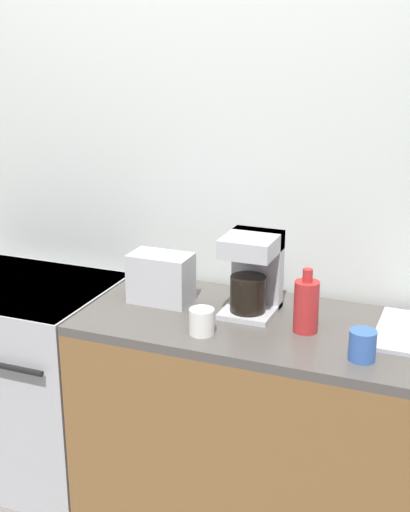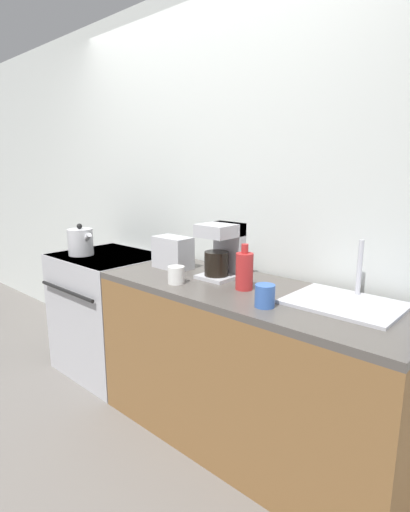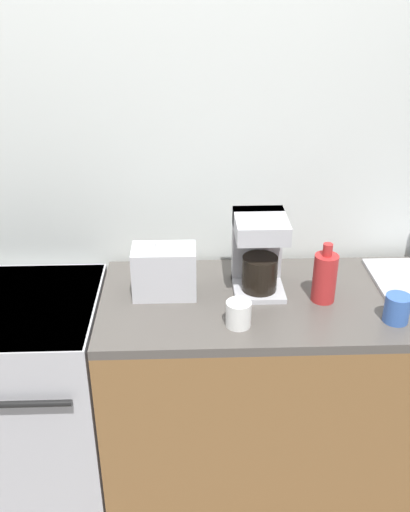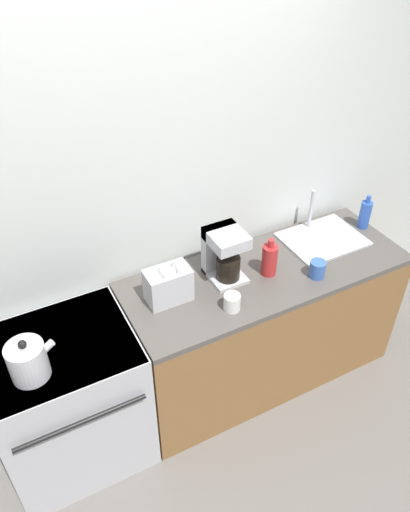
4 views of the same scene
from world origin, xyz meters
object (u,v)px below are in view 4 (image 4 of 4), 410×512
object	(u,v)px
stove	(71,400)
cup_blue	(317,269)
coffee_maker	(224,252)
bottle_blue	(365,214)
cup_white	(232,302)
toaster	(168,285)
kettle	(28,361)
bottle_red	(269,259)

from	to	relation	value
stove	cup_blue	world-z (taller)	cup_blue
coffee_maker	bottle_blue	bearing A→B (deg)	0.01
cup_white	coffee_maker	bearing A→B (deg)	69.77
toaster	bottle_blue	xyz separation A→B (m)	(1.40, 0.04, -0.00)
coffee_maker	bottle_blue	xyz separation A→B (m)	(1.04, 0.00, -0.06)
stove	toaster	bearing A→B (deg)	4.80
stove	kettle	world-z (taller)	kettle
toaster	cup_blue	size ratio (longest dim) A/B	2.34
kettle	toaster	size ratio (longest dim) A/B	0.94
toaster	cup_blue	bearing A→B (deg)	-14.76
stove	kettle	xyz separation A→B (m)	(-0.14, -0.12, 0.52)
cup_white	bottle_blue	bearing A→B (deg)	13.26
coffee_maker	bottle_blue	world-z (taller)	coffee_maker
coffee_maker	kettle	bearing A→B (deg)	-169.06
kettle	coffee_maker	distance (m)	1.16
stove	bottle_blue	world-z (taller)	bottle_blue
bottle_red	stove	bearing A→B (deg)	179.43
bottle_blue	cup_white	distance (m)	1.17
bottle_blue	cup_blue	distance (m)	0.63
toaster	stove	bearing A→B (deg)	-175.20
bottle_red	bottle_blue	bearing A→B (deg)	7.75
toaster	cup_blue	distance (m)	0.85
bottle_red	cup_white	distance (m)	0.37
toaster	coffee_maker	xyz separation A→B (m)	(0.36, 0.04, 0.06)
kettle	cup_blue	world-z (taller)	kettle
bottle_blue	bottle_red	world-z (taller)	bottle_red
bottle_blue	cup_white	size ratio (longest dim) A/B	2.48
kettle	coffee_maker	world-z (taller)	coffee_maker
kettle	bottle_blue	bearing A→B (deg)	5.76
stove	cup_blue	distance (m)	1.54
kettle	coffee_maker	xyz separation A→B (m)	(1.13, 0.22, 0.07)
kettle	bottle_red	bearing A→B (deg)	4.59
stove	cup_blue	size ratio (longest dim) A/B	8.59
toaster	bottle_red	bearing A→B (deg)	-6.24
cup_blue	cup_white	size ratio (longest dim) A/B	1.09
stove	bottle_red	xyz separation A→B (m)	(1.23, -0.01, 0.53)
kettle	bottle_blue	xyz separation A→B (m)	(2.17, 0.22, 0.00)
bottle_blue	kettle	bearing A→B (deg)	-174.24
bottle_red	cup_blue	distance (m)	0.28
bottle_blue	cup_blue	xyz separation A→B (m)	(-0.57, -0.26, -0.05)
stove	coffee_maker	xyz separation A→B (m)	(0.99, 0.10, 0.59)
bottle_blue	bottle_red	bearing A→B (deg)	-172.25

